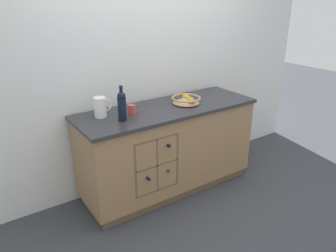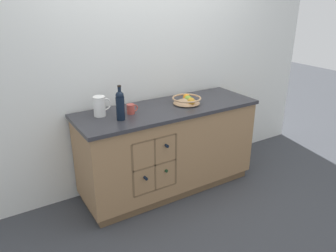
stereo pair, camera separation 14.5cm
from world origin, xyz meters
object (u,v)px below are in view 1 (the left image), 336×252
object	(u,v)px
fruit_bowl	(186,99)
ceramic_mug	(132,110)
white_pitcher	(100,107)
standing_wine_bottle	(122,105)

from	to	relation	value
fruit_bowl	ceramic_mug	world-z (taller)	ceramic_mug
white_pitcher	ceramic_mug	bearing A→B (deg)	-19.70
fruit_bowl	standing_wine_bottle	size ratio (longest dim) A/B	0.95
fruit_bowl	white_pitcher	distance (m)	0.88
fruit_bowl	ceramic_mug	size ratio (longest dim) A/B	2.67
ceramic_mug	standing_wine_bottle	xyz separation A→B (m)	(-0.15, -0.10, 0.09)
fruit_bowl	ceramic_mug	xyz separation A→B (m)	(-0.61, 0.03, 0.00)
white_pitcher	standing_wine_bottle	distance (m)	0.23
white_pitcher	standing_wine_bottle	xyz separation A→B (m)	(0.12, -0.19, 0.04)
white_pitcher	standing_wine_bottle	size ratio (longest dim) A/B	0.59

